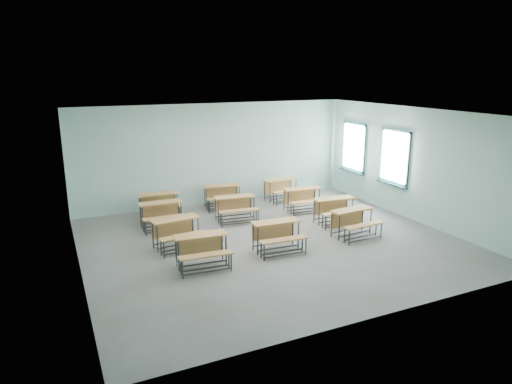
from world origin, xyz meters
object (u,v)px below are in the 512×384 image
Objects in this scene: desk_unit_r2c1 at (236,205)px; desk_unit_r3c2 at (282,186)px; desk_unit_r2c0 at (162,211)px; desk_unit_r0c2 at (354,219)px; desk_unit_r2c2 at (303,196)px; desk_unit_r0c0 at (202,246)px; desk_unit_r1c0 at (177,229)px; desk_unit_r3c0 at (159,202)px; desk_unit_r0c1 at (278,232)px; desk_unit_r1c2 at (335,207)px; desk_unit_r3c1 at (223,193)px.

desk_unit_r2c1 and desk_unit_r3c2 have the same top height.
desk_unit_r2c0 is 0.94× the size of desk_unit_r3c2.
desk_unit_r0c2 is 1.00× the size of desk_unit_r2c2.
desk_unit_r0c0 is 0.98× the size of desk_unit_r1c0.
desk_unit_r2c2 is 1.02× the size of desk_unit_r3c0.
desk_unit_r2c2 is (2.16, 2.48, 0.00)m from desk_unit_r0c1.
desk_unit_r2c2 is at bearing -2.44° from desk_unit_r2c0.
desk_unit_r0c0 is at bearing -87.23° from desk_unit_r3c0.
desk_unit_r1c2 and desk_unit_r3c2 have the same top height.
desk_unit_r0c1 and desk_unit_r0c2 have the same top height.
desk_unit_r1c2 is (4.51, -0.06, 0.00)m from desk_unit_r1c0.
desk_unit_r3c2 is at bearing 49.05° from desk_unit_r0c0.
desk_unit_r3c2 is (-0.24, 2.70, 0.00)m from desk_unit_r1c2.
desk_unit_r0c2 is at bearing -39.00° from desk_unit_r3c0.
desk_unit_r2c1 and desk_unit_r3c0 have the same top height.
desk_unit_r0c0 is at bearing -158.52° from desk_unit_r1c2.
desk_unit_r0c0 is 3.22m from desk_unit_r2c1.
desk_unit_r0c0 is at bearing -84.86° from desk_unit_r2c0.
desk_unit_r2c1 is 1.38m from desk_unit_r3c1.
desk_unit_r0c1 is 1.02× the size of desk_unit_r2c0.
desk_unit_r1c0 is at bearing 102.90° from desk_unit_r0c0.
desk_unit_r0c0 is 5.69m from desk_unit_r3c2.
desk_unit_r1c0 is 1.01× the size of desk_unit_r2c1.
desk_unit_r2c1 is (-2.29, 2.45, 0.00)m from desk_unit_r0c2.
desk_unit_r3c2 is at bearing 86.54° from desk_unit_r0c2.
desk_unit_r2c0 is 0.95× the size of desk_unit_r2c1.
desk_unit_r2c1 is at bearing 24.61° from desk_unit_r1c0.
desk_unit_r0c2 and desk_unit_r3c2 have the same top height.
desk_unit_r2c0 is at bearing 143.44° from desk_unit_r0c2.
desk_unit_r3c2 is (4.27, 2.64, 0.00)m from desk_unit_r1c0.
desk_unit_r0c2 is 5.58m from desk_unit_r3c0.
desk_unit_r0c1 is 2.67m from desk_unit_r1c2.
desk_unit_r2c0 is (-4.52, 1.62, 0.00)m from desk_unit_r1c2.
desk_unit_r2c0 is at bearing -145.19° from desk_unit_r3c1.
desk_unit_r1c2 is 2.71m from desk_unit_r3c2.
desk_unit_r1c0 and desk_unit_r2c0 have the same top height.
desk_unit_r2c0 is 2.08m from desk_unit_r2c1.
desk_unit_r0c0 is 1.01× the size of desk_unit_r0c1.
desk_unit_r0c2 is at bearing 7.25° from desk_unit_r0c0.
desk_unit_r3c2 is at bearing 64.12° from desk_unit_r0c1.
desk_unit_r3c1 is (0.09, 3.87, 0.00)m from desk_unit_r0c1.
desk_unit_r1c2 is at bearing -92.23° from desk_unit_r3c2.
desk_unit_r0c1 and desk_unit_r2c1 have the same top height.
desk_unit_r0c1 is at bearing -126.80° from desk_unit_r3c2.
desk_unit_r0c1 and desk_unit_r1c2 have the same top height.
desk_unit_r0c2 is 3.80m from desk_unit_r3c2.
desk_unit_r0c0 is 4.51m from desk_unit_r1c2.
desk_unit_r3c1 is (2.19, 1.11, 0.00)m from desk_unit_r2c0.
desk_unit_r0c1 is 0.99× the size of desk_unit_r2c2.
desk_unit_r1c0 and desk_unit_r3c2 have the same top height.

